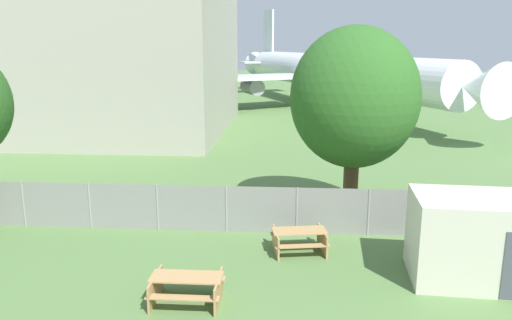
% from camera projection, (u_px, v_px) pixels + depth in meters
% --- Properties ---
extents(hangar_building, '(26.35, 18.45, 15.53)m').
position_uv_depth(hangar_building, '(55.00, 40.00, 38.60)').
color(hangar_building, '#ADA899').
rests_on(hangar_building, ground).
extents(perimeter_fence, '(56.07, 0.07, 1.72)m').
position_uv_depth(perimeter_fence, '(297.00, 211.00, 17.89)').
color(perimeter_fence, gray).
rests_on(perimeter_fence, ground).
extents(airplane, '(36.85, 43.90, 11.05)m').
position_uv_depth(airplane, '(329.00, 72.00, 52.04)').
color(airplane, white).
rests_on(airplane, ground).
extents(portable_cabin, '(4.12, 2.67, 2.50)m').
position_uv_depth(portable_cabin, '(483.00, 239.00, 14.28)').
color(portable_cabin, beige).
rests_on(portable_cabin, ground).
extents(picnic_bench_near_cabin, '(1.90, 1.40, 0.76)m').
position_uv_depth(picnic_bench_near_cabin, '(187.00, 286.00, 13.15)').
color(picnic_bench_near_cabin, tan).
rests_on(picnic_bench_near_cabin, ground).
extents(picnic_bench_open_grass, '(1.96, 1.67, 0.76)m').
position_uv_depth(picnic_bench_open_grass, '(299.00, 238.00, 16.38)').
color(picnic_bench_open_grass, tan).
rests_on(picnic_bench_open_grass, ground).
extents(tree_left_of_cabin, '(4.85, 4.85, 7.40)m').
position_uv_depth(tree_left_of_cabin, '(354.00, 98.00, 18.74)').
color(tree_left_of_cabin, brown).
rests_on(tree_left_of_cabin, ground).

